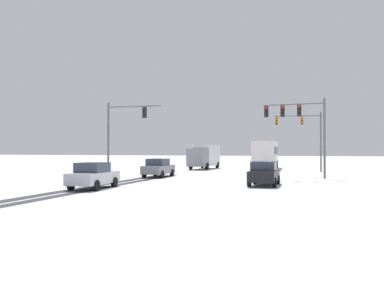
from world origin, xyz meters
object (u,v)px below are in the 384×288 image
at_px(bus_oncoming, 266,153).
at_px(box_truck_delivery, 205,156).
at_px(car_silver_third, 93,175).
at_px(car_grey_lead, 158,168).
at_px(traffic_signal_near_left, 122,127).
at_px(car_black_second, 264,173).
at_px(traffic_signal_far_right, 305,130).
at_px(traffic_signal_near_right, 299,121).

bearing_deg(bus_oncoming, box_truck_delivery, -169.62).
bearing_deg(car_silver_third, car_grey_lead, 89.95).
xyz_separation_m(car_silver_third, bus_oncoming, (7.53, 28.23, 1.18)).
bearing_deg(box_truck_delivery, car_silver_third, -90.18).
relative_size(traffic_signal_near_left, car_silver_third, 1.55).
bearing_deg(car_black_second, traffic_signal_far_right, 82.58).
bearing_deg(car_black_second, traffic_signal_near_left, 161.02).
height_order(traffic_signal_near_left, car_grey_lead, traffic_signal_near_left).
bearing_deg(car_silver_third, box_truck_delivery, 89.82).
distance_m(traffic_signal_near_left, car_grey_lead, 4.74).
distance_m(traffic_signal_far_right, car_black_second, 18.76).
relative_size(traffic_signal_far_right, car_black_second, 1.58).
bearing_deg(car_grey_lead, box_truck_delivery, 89.73).
distance_m(traffic_signal_near_right, box_truck_delivery, 19.61).
bearing_deg(car_black_second, traffic_signal_near_right, 71.56).
xyz_separation_m(traffic_signal_near_right, bus_oncoming, (-4.45, 16.64, -2.76)).
distance_m(car_silver_third, box_truck_delivery, 26.88).
bearing_deg(traffic_signal_far_right, car_grey_lead, -134.64).
xyz_separation_m(car_grey_lead, box_truck_delivery, (0.07, 15.82, 0.82)).
bearing_deg(box_truck_delivery, traffic_signal_far_right, -15.88).
bearing_deg(box_truck_delivery, bus_oncoming, 10.38).
height_order(traffic_signal_near_left, traffic_signal_near_right, same).
xyz_separation_m(car_black_second, box_truck_delivery, (-9.76, 21.68, 0.82)).
bearing_deg(car_silver_third, traffic_signal_near_left, 106.15).
height_order(car_grey_lead, car_silver_third, same).
relative_size(traffic_signal_far_right, car_grey_lead, 1.58).
height_order(bus_oncoming, box_truck_delivery, bus_oncoming).
distance_m(car_grey_lead, bus_oncoming, 18.80).
xyz_separation_m(traffic_signal_near_left, car_silver_third, (2.76, -9.52, -3.54)).
relative_size(car_black_second, box_truck_delivery, 0.55).
height_order(traffic_signal_far_right, car_grey_lead, traffic_signal_far_right).
bearing_deg(traffic_signal_near_right, box_truck_delivery, 127.92).
bearing_deg(traffic_signal_near_left, traffic_signal_far_right, 42.84).
distance_m(traffic_signal_far_right, traffic_signal_near_right, 11.83).
xyz_separation_m(traffic_signal_far_right, car_silver_third, (-12.22, -23.41, -3.78)).
height_order(car_silver_third, bus_oncoming, bus_oncoming).
distance_m(car_grey_lead, car_black_second, 11.45).
bearing_deg(traffic_signal_far_right, car_black_second, -97.42).
distance_m(bus_oncoming, box_truck_delivery, 7.58).
relative_size(traffic_signal_far_right, bus_oncoming, 0.59).
xyz_separation_m(car_silver_third, box_truck_delivery, (0.08, 26.86, 0.82)).
relative_size(car_black_second, car_silver_third, 0.98).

